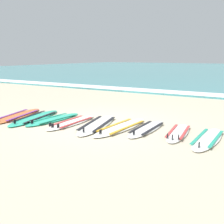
# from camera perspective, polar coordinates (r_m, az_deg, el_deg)

# --- Properties ---
(ground_plane) EXTENTS (80.00, 80.00, 0.00)m
(ground_plane) POSITION_cam_1_polar(r_m,az_deg,el_deg) (8.11, -2.40, -2.43)
(ground_plane) COLOR #C1B599
(wave_foam_strip) EXTENTS (80.00, 1.37, 0.11)m
(wave_foam_strip) POSITION_cam_1_polar(r_m,az_deg,el_deg) (14.70, 13.25, 3.92)
(wave_foam_strip) COLOR white
(wave_foam_strip) RESTS_ON ground
(surfboard_0) EXTENTS (1.22, 2.57, 0.18)m
(surfboard_0) POSITION_cam_1_polar(r_m,az_deg,el_deg) (9.52, -19.40, -0.74)
(surfboard_0) COLOR orange
(surfboard_0) RESTS_ON ground
(surfboard_1) EXTENTS (1.10, 2.58, 0.18)m
(surfboard_1) POSITION_cam_1_polar(r_m,az_deg,el_deg) (9.04, -16.02, -1.15)
(surfboard_1) COLOR #2DB793
(surfboard_1) RESTS_ON ground
(surfboard_2) EXTENTS (0.70, 2.21, 0.18)m
(surfboard_2) POSITION_cam_1_polar(r_m,az_deg,el_deg) (8.68, -12.24, -1.50)
(surfboard_2) COLOR #2DB793
(surfboard_2) RESTS_ON ground
(surfboard_3) EXTENTS (0.54, 2.15, 0.18)m
(surfboard_3) POSITION_cam_1_polar(r_m,az_deg,el_deg) (8.17, -8.50, -2.19)
(surfboard_3) COLOR white
(surfboard_3) RESTS_ON ground
(surfboard_4) EXTENTS (1.18, 2.62, 0.18)m
(surfboard_4) POSITION_cam_1_polar(r_m,az_deg,el_deg) (7.86, -3.14, -2.63)
(surfboard_4) COLOR silver
(surfboard_4) RESTS_ON ground
(surfboard_5) EXTENTS (0.80, 2.49, 0.18)m
(surfboard_5) POSITION_cam_1_polar(r_m,az_deg,el_deg) (7.56, 1.94, -3.20)
(surfboard_5) COLOR silver
(surfboard_5) RESTS_ON ground
(surfboard_6) EXTENTS (0.53, 2.06, 0.18)m
(surfboard_6) POSITION_cam_1_polar(r_m,az_deg,el_deg) (7.45, 7.38, -3.52)
(surfboard_6) COLOR white
(surfboard_6) RESTS_ON ground
(surfboard_7) EXTENTS (0.69, 1.96, 0.18)m
(surfboard_7) POSITION_cam_1_polar(r_m,az_deg,el_deg) (7.22, 13.86, -4.27)
(surfboard_7) COLOR white
(surfboard_7) RESTS_ON ground
(surfboard_8) EXTENTS (0.59, 2.17, 0.18)m
(surfboard_8) POSITION_cam_1_polar(r_m,az_deg,el_deg) (6.91, 19.64, -5.36)
(surfboard_8) COLOR white
(surfboard_8) RESTS_ON ground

